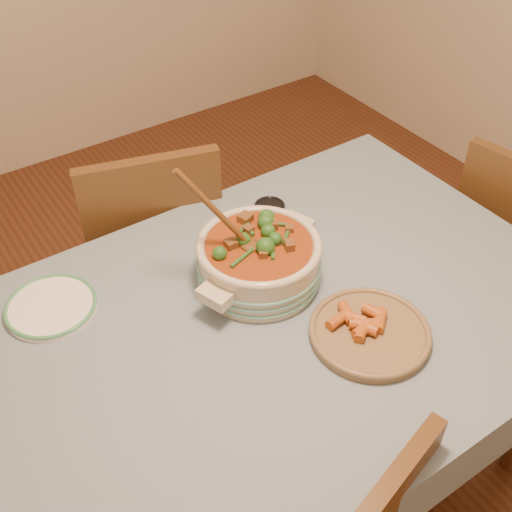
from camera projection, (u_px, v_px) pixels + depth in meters
The scene contains 7 objects.
floor at pixel (260, 479), 2.11m from camera, with size 4.50×4.50×0.00m, color #472514.
dining_table at pixel (261, 346), 1.67m from camera, with size 1.68×1.08×0.76m.
stew_casserole at pixel (259, 257), 1.67m from camera, with size 0.41×0.40×0.39m.
white_plate at pixel (51, 306), 1.64m from camera, with size 0.25×0.25×0.02m.
condiment_bowl at pixel (270, 210), 1.92m from camera, with size 0.11×0.11×0.05m.
fried_plate at pixel (370, 331), 1.56m from camera, with size 0.30×0.30×0.05m.
chair_far at pixel (153, 242), 2.20m from camera, with size 0.54×0.54×0.93m.
Camera 1 is at (-0.63, -0.90, 1.94)m, focal length 45.00 mm.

